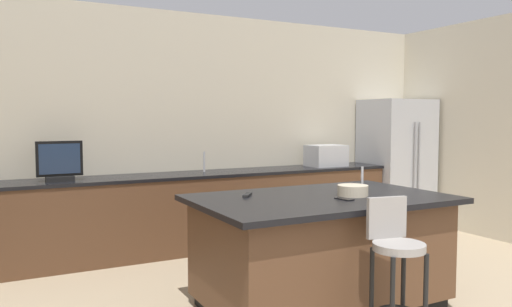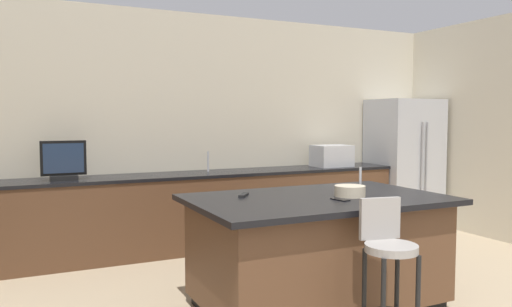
{
  "view_description": "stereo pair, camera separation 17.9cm",
  "coord_description": "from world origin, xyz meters",
  "px_view_note": "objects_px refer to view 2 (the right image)",
  "views": [
    {
      "loc": [
        -2.25,
        -0.71,
        1.53
      ],
      "look_at": [
        -0.04,
        3.51,
        1.19
      ],
      "focal_mm": 35.23,
      "sensor_mm": 36.0,
      "label": 1
    },
    {
      "loc": [
        -2.09,
        -0.79,
        1.53
      ],
      "look_at": [
        -0.04,
        3.51,
        1.19
      ],
      "focal_mm": 35.23,
      "sensor_mm": 36.0,
      "label": 2
    }
  ],
  "objects_px": {
    "kitchen_island": "(317,251)",
    "refrigerator": "(404,163)",
    "tv_monitor": "(64,162)",
    "tv_remote": "(244,195)",
    "microwave": "(332,156)",
    "bar_stool_center": "(388,261)",
    "cell_phone": "(340,199)",
    "fruit_bowl": "(350,191)"
  },
  "relations": [
    {
      "from": "kitchen_island",
      "to": "refrigerator",
      "type": "distance_m",
      "value": 3.48
    },
    {
      "from": "tv_monitor",
      "to": "tv_remote",
      "type": "relative_size",
      "value": 2.61
    },
    {
      "from": "tv_remote",
      "to": "microwave",
      "type": "bearing_deg",
      "value": 79.67
    },
    {
      "from": "kitchen_island",
      "to": "bar_stool_center",
      "type": "height_order",
      "value": "bar_stool_center"
    },
    {
      "from": "cell_phone",
      "to": "tv_remote",
      "type": "xyz_separation_m",
      "value": [
        -0.59,
        0.49,
        0.01
      ]
    },
    {
      "from": "refrigerator",
      "to": "microwave",
      "type": "xyz_separation_m",
      "value": [
        -1.17,
        0.06,
        0.14
      ]
    },
    {
      "from": "refrigerator",
      "to": "fruit_bowl",
      "type": "xyz_separation_m",
      "value": [
        -2.51,
        -2.18,
        0.05
      ]
    },
    {
      "from": "kitchen_island",
      "to": "microwave",
      "type": "bearing_deg",
      "value": 53.55
    },
    {
      "from": "kitchen_island",
      "to": "tv_monitor",
      "type": "distance_m",
      "value": 2.78
    },
    {
      "from": "microwave",
      "to": "cell_phone",
      "type": "height_order",
      "value": "microwave"
    },
    {
      "from": "tv_monitor",
      "to": "kitchen_island",
      "type": "bearing_deg",
      "value": -50.46
    },
    {
      "from": "tv_monitor",
      "to": "tv_remote",
      "type": "bearing_deg",
      "value": -56.5
    },
    {
      "from": "kitchen_island",
      "to": "microwave",
      "type": "xyz_separation_m",
      "value": [
        1.58,
        2.14,
        0.57
      ]
    },
    {
      "from": "microwave",
      "to": "cell_phone",
      "type": "xyz_separation_m",
      "value": [
        -1.52,
        -2.36,
        -0.13
      ]
    },
    {
      "from": "microwave",
      "to": "cell_phone",
      "type": "distance_m",
      "value": 2.81
    },
    {
      "from": "kitchen_island",
      "to": "bar_stool_center",
      "type": "bearing_deg",
      "value": -89.61
    },
    {
      "from": "microwave",
      "to": "kitchen_island",
      "type": "bearing_deg",
      "value": -126.45
    },
    {
      "from": "microwave",
      "to": "tv_remote",
      "type": "height_order",
      "value": "microwave"
    },
    {
      "from": "tv_remote",
      "to": "refrigerator",
      "type": "bearing_deg",
      "value": 66.94
    },
    {
      "from": "kitchen_island",
      "to": "tv_remote",
      "type": "distance_m",
      "value": 0.74
    },
    {
      "from": "microwave",
      "to": "tv_monitor",
      "type": "xyz_separation_m",
      "value": [
        -3.31,
        -0.05,
        0.05
      ]
    },
    {
      "from": "fruit_bowl",
      "to": "refrigerator",
      "type": "bearing_deg",
      "value": 40.95
    },
    {
      "from": "fruit_bowl",
      "to": "tv_remote",
      "type": "relative_size",
      "value": 1.45
    },
    {
      "from": "microwave",
      "to": "fruit_bowl",
      "type": "height_order",
      "value": "microwave"
    },
    {
      "from": "tv_monitor",
      "to": "fruit_bowl",
      "type": "xyz_separation_m",
      "value": [
        1.97,
        -2.19,
        -0.13
      ]
    },
    {
      "from": "fruit_bowl",
      "to": "tv_remote",
      "type": "height_order",
      "value": "fruit_bowl"
    },
    {
      "from": "bar_stool_center",
      "to": "refrigerator",
      "type": "bearing_deg",
      "value": 56.63
    },
    {
      "from": "bar_stool_center",
      "to": "fruit_bowl",
      "type": "distance_m",
      "value": 0.86
    },
    {
      "from": "kitchen_island",
      "to": "tv_monitor",
      "type": "relative_size",
      "value": 4.55
    },
    {
      "from": "fruit_bowl",
      "to": "tv_remote",
      "type": "bearing_deg",
      "value": 154.06
    },
    {
      "from": "microwave",
      "to": "tv_remote",
      "type": "distance_m",
      "value": 2.82
    },
    {
      "from": "tv_monitor",
      "to": "bar_stool_center",
      "type": "height_order",
      "value": "tv_monitor"
    },
    {
      "from": "kitchen_island",
      "to": "fruit_bowl",
      "type": "xyz_separation_m",
      "value": [
        0.24,
        -0.1,
        0.48
      ]
    },
    {
      "from": "refrigerator",
      "to": "fruit_bowl",
      "type": "distance_m",
      "value": 3.32
    },
    {
      "from": "cell_phone",
      "to": "tv_remote",
      "type": "bearing_deg",
      "value": 132.26
    },
    {
      "from": "refrigerator",
      "to": "cell_phone",
      "type": "height_order",
      "value": "refrigerator"
    },
    {
      "from": "fruit_bowl",
      "to": "microwave",
      "type": "bearing_deg",
      "value": 59.12
    },
    {
      "from": "tv_monitor",
      "to": "fruit_bowl",
      "type": "relative_size",
      "value": 1.8
    },
    {
      "from": "microwave",
      "to": "tv_monitor",
      "type": "height_order",
      "value": "tv_monitor"
    },
    {
      "from": "refrigerator",
      "to": "cell_phone",
      "type": "xyz_separation_m",
      "value": [
        -2.68,
        -2.3,
        0.01
      ]
    },
    {
      "from": "kitchen_island",
      "to": "bar_stool_center",
      "type": "relative_size",
      "value": 2.02
    },
    {
      "from": "microwave",
      "to": "bar_stool_center",
      "type": "relative_size",
      "value": 0.48
    }
  ]
}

